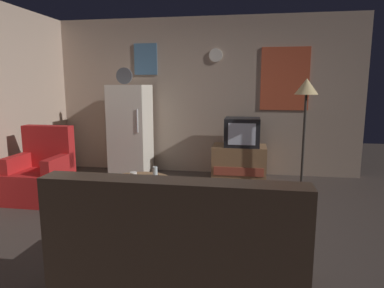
# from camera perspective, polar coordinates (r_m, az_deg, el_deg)

# --- Properties ---
(ground_plane) EXTENTS (12.00, 12.00, 0.00)m
(ground_plane) POSITION_cam_1_polar(r_m,az_deg,el_deg) (3.79, -3.56, -13.55)
(ground_plane) COLOR #3D332D
(wall_with_art) EXTENTS (5.20, 0.12, 2.60)m
(wall_with_art) POSITION_cam_1_polar(r_m,az_deg,el_deg) (5.89, 1.85, 7.91)
(wall_with_art) COLOR tan
(wall_with_art) RESTS_ON ground_plane
(fridge) EXTENTS (0.60, 0.62, 1.77)m
(fridge) POSITION_cam_1_polar(r_m,az_deg,el_deg) (5.76, -10.14, 2.21)
(fridge) COLOR silver
(fridge) RESTS_ON ground_plane
(tv_stand) EXTENTS (0.84, 0.53, 0.55)m
(tv_stand) POSITION_cam_1_polar(r_m,az_deg,el_deg) (5.53, 7.83, -3.09)
(tv_stand) COLOR #8E6642
(tv_stand) RESTS_ON ground_plane
(crt_tv) EXTENTS (0.54, 0.51, 0.44)m
(crt_tv) POSITION_cam_1_polar(r_m,az_deg,el_deg) (5.44, 8.33, 1.99)
(crt_tv) COLOR black
(crt_tv) RESTS_ON tv_stand
(standing_lamp) EXTENTS (0.32, 0.32, 1.59)m
(standing_lamp) POSITION_cam_1_polar(r_m,az_deg,el_deg) (5.01, 18.41, 7.68)
(standing_lamp) COLOR #332D28
(standing_lamp) RESTS_ON ground_plane
(coffee_table) EXTENTS (0.72, 0.72, 0.47)m
(coffee_table) POSITION_cam_1_polar(r_m,az_deg,el_deg) (3.93, -8.74, -9.15)
(coffee_table) COLOR #8E6642
(coffee_table) RESTS_ON ground_plane
(wine_glass) EXTENTS (0.05, 0.05, 0.15)m
(wine_glass) POSITION_cam_1_polar(r_m,az_deg,el_deg) (3.81, -6.13, -4.86)
(wine_glass) COLOR silver
(wine_glass) RESTS_ON coffee_table
(mug_ceramic_white) EXTENTS (0.08, 0.08, 0.09)m
(mug_ceramic_white) POSITION_cam_1_polar(r_m,az_deg,el_deg) (3.85, -9.70, -5.26)
(mug_ceramic_white) COLOR silver
(mug_ceramic_white) RESTS_ON coffee_table
(remote_control) EXTENTS (0.15, 0.06, 0.02)m
(remote_control) POSITION_cam_1_polar(r_m,az_deg,el_deg) (3.94, -6.62, -5.32)
(remote_control) COLOR black
(remote_control) RESTS_ON coffee_table
(armchair) EXTENTS (0.68, 0.68, 0.96)m
(armchair) POSITION_cam_1_polar(r_m,az_deg,el_deg) (4.95, -23.67, -4.62)
(armchair) COLOR red
(armchair) RESTS_ON ground_plane
(couch) EXTENTS (1.70, 0.80, 0.92)m
(couch) POSITION_cam_1_polar(r_m,az_deg,el_deg) (2.57, -2.09, -17.75)
(couch) COLOR #38281E
(couch) RESTS_ON ground_plane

